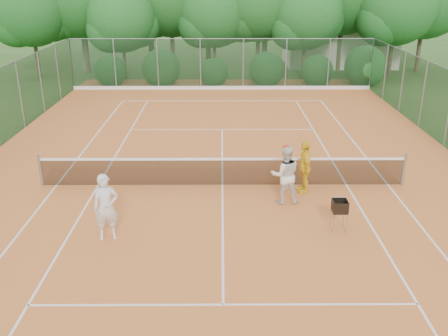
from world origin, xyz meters
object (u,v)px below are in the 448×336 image
(player_white, at_px, (106,207))
(ball_hopper, at_px, (340,207))
(player_yellow, at_px, (305,167))
(player_center_grp, at_px, (285,175))

(player_white, distance_m, ball_hopper, 6.17)
(player_white, height_order, ball_hopper, player_white)
(player_yellow, relative_size, ball_hopper, 1.95)
(ball_hopper, bearing_deg, player_yellow, 103.99)
(player_center_grp, distance_m, ball_hopper, 2.20)
(player_center_grp, relative_size, player_yellow, 1.08)
(player_white, height_order, player_center_grp, player_center_grp)
(player_yellow, bearing_deg, player_center_grp, -44.42)
(player_white, relative_size, player_yellow, 1.04)
(player_white, bearing_deg, ball_hopper, -9.67)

